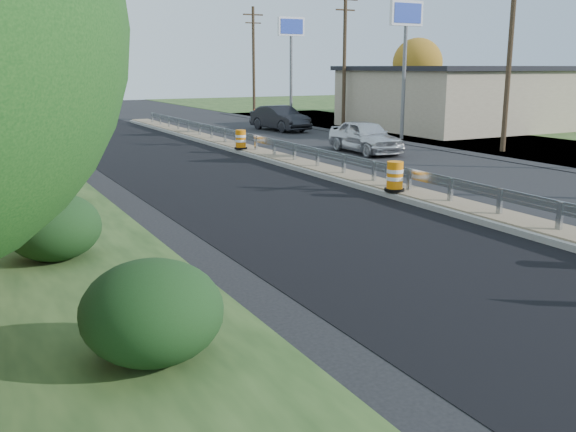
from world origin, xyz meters
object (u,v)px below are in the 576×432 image
barrel_shoulder_mid (356,133)px  car_dark_mid (280,118)px  car_silver (365,136)px  barrel_median_mid (395,177)px  barrel_median_far (241,140)px  barrel_shoulder_far (257,115)px

barrel_shoulder_mid → car_dark_mid: size_ratio=0.19×
barrel_shoulder_mid → car_silver: car_silver is taller
barrel_median_mid → car_silver: size_ratio=0.20×
barrel_median_far → barrel_median_mid: bearing=-90.0°
barrel_median_far → car_dark_mid: (7.09, 9.56, 0.15)m
barrel_median_mid → barrel_median_far: barrel_median_mid is taller
barrel_shoulder_mid → car_dark_mid: 7.48m
barrel_shoulder_mid → car_silver: 5.54m
barrel_median_far → car_silver: size_ratio=0.20×
barrel_shoulder_mid → car_silver: bearing=-118.8°
barrel_shoulder_mid → car_dark_mid: bearing=99.4°
barrel_median_far → car_silver: (5.63, -2.65, 0.14)m
barrel_shoulder_far → car_dark_mid: bearing=-105.3°
barrel_median_far → car_silver: 6.23m
barrel_shoulder_far → car_silver: bearing=-100.4°
car_dark_mid → barrel_median_mid: bearing=-115.1°
barrel_median_far → car_dark_mid: size_ratio=0.19×
barrel_median_mid → barrel_shoulder_mid: 16.92m
barrel_median_mid → barrel_shoulder_mid: size_ratio=1.04×
barrel_median_mid → barrel_shoulder_far: barrel_median_mid is taller
barrel_median_far → car_silver: car_silver is taller
barrel_median_mid → barrel_shoulder_far: 32.43m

